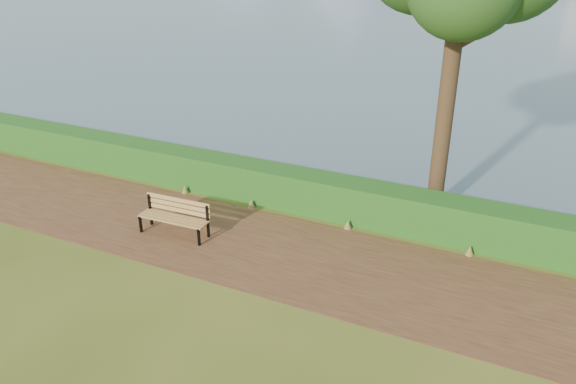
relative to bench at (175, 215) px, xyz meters
The scene contains 4 objects.
ground 2.11m from the bench, ahead, with size 140.00×140.00×0.00m, color #455418.
path 2.12m from the bench, ahead, with size 40.00×3.40×0.01m, color #4E271B.
hedge 3.27m from the bench, 51.23° to the left, with size 32.00×0.85×1.00m, color #134313.
bench is the anchor object (origin of this frame).
Camera 1 is at (5.51, -9.51, 6.59)m, focal length 35.00 mm.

